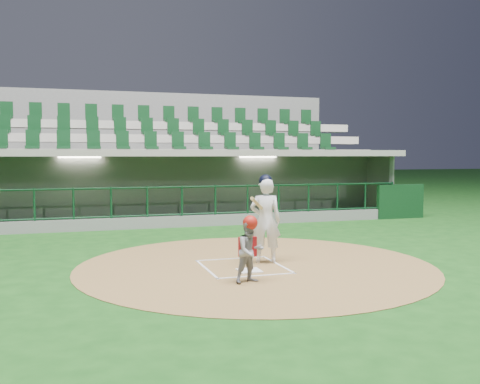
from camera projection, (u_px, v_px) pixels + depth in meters
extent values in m
plane|color=#134313|center=(239.00, 264.00, 10.94)|extent=(120.00, 120.00, 0.00)
cylinder|color=brown|center=(256.00, 265.00, 10.84)|extent=(7.20, 7.20, 0.01)
cube|color=white|center=(249.00, 270.00, 10.28)|extent=(0.43, 0.43, 0.02)
cube|color=white|center=(206.00, 269.00, 10.43)|extent=(0.05, 1.80, 0.01)
cube|color=white|center=(278.00, 264.00, 10.88)|extent=(0.05, 1.80, 0.01)
cube|color=silver|center=(231.00, 259.00, 11.47)|extent=(1.55, 0.05, 0.01)
cube|color=white|center=(257.00, 276.00, 9.85)|extent=(1.55, 0.05, 0.01)
cube|color=slate|center=(173.00, 237.00, 18.13)|extent=(15.00, 3.00, 0.10)
cube|color=slate|center=(165.00, 193.00, 19.55)|extent=(15.00, 0.20, 2.70)
cube|color=#9F998D|center=(166.00, 186.00, 19.42)|extent=(13.50, 0.04, 0.90)
cube|color=slate|center=(369.00, 192.00, 20.26)|extent=(0.20, 3.00, 2.70)
cube|color=gray|center=(174.00, 153.00, 17.69)|extent=(15.40, 3.50, 0.20)
cube|color=slate|center=(182.00, 222.00, 16.60)|extent=(15.00, 0.15, 0.40)
cube|color=black|center=(182.00, 172.00, 16.49)|extent=(15.00, 0.01, 0.95)
cube|color=brown|center=(168.00, 225.00, 19.11)|extent=(12.75, 0.40, 0.45)
cube|color=white|center=(80.00, 157.00, 17.04)|extent=(1.30, 0.35, 0.04)
cube|color=white|center=(257.00, 157.00, 18.83)|extent=(1.30, 0.35, 0.04)
cube|color=black|center=(400.00, 201.00, 18.84)|extent=(1.80, 0.18, 1.20)
imported|color=#A8121C|center=(18.00, 212.00, 17.46)|extent=(1.17, 0.74, 1.74)
imported|color=#A5111B|center=(125.00, 212.00, 18.37)|extent=(0.98, 0.60, 1.56)
imported|color=#AF121D|center=(183.00, 207.00, 18.95)|extent=(0.98, 0.78, 1.76)
imported|color=maroon|center=(282.00, 206.00, 20.31)|extent=(1.51, 0.52, 1.61)
cube|color=slate|center=(158.00, 183.00, 21.10)|extent=(17.00, 6.50, 2.50)
cube|color=#9A948B|center=(164.00, 153.00, 19.59)|extent=(16.60, 0.95, 0.30)
cube|color=#ADA79C|center=(160.00, 139.00, 20.46)|extent=(16.60, 0.95, 0.30)
cube|color=#ABA69A|center=(156.00, 126.00, 21.33)|extent=(16.60, 0.95, 0.30)
cube|color=slate|center=(147.00, 149.00, 24.20)|extent=(17.00, 0.25, 5.05)
imported|color=white|center=(265.00, 221.00, 11.04)|extent=(0.74, 0.60, 1.75)
sphere|color=black|center=(266.00, 181.00, 10.98)|extent=(0.28, 0.28, 0.28)
cylinder|color=#A68C4C|center=(258.00, 205.00, 10.70)|extent=(0.58, 0.79, 0.39)
imported|color=gray|center=(250.00, 251.00, 9.32)|extent=(0.62, 0.53, 1.10)
sphere|color=#B11B13|center=(250.00, 223.00, 9.29)|extent=(0.26, 0.26, 0.26)
cube|color=#A81219|center=(248.00, 247.00, 9.46)|extent=(0.32, 0.10, 0.35)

